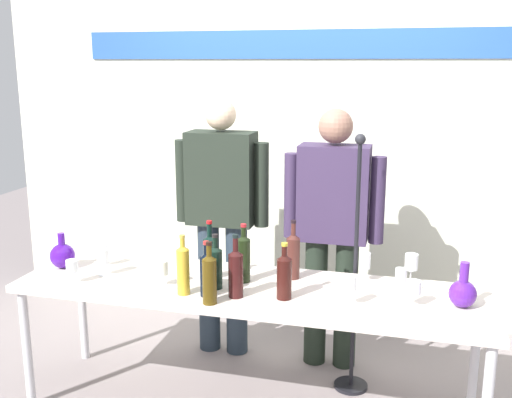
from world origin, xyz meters
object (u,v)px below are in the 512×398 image
display_table (249,295)px  wine_glass_right_2 (365,261)px  presenter_right (333,223)px  wine_glass_left_0 (103,257)px  wine_bottle_3 (207,272)px  wine_bottle_7 (209,277)px  wine_glass_right_3 (411,262)px  wine_bottle_4 (293,254)px  microphone_stand (354,308)px  wine_glass_right_0 (401,276)px  wine_glass_right_1 (350,284)px  decanter_blue_left (63,255)px  wine_bottle_2 (244,257)px  presenter_left (222,211)px  wine_glass_left_1 (72,267)px  wine_glass_left_3 (162,268)px  wine_glass_left_2 (102,251)px  decanter_blue_right (463,292)px  wine_bottle_6 (183,268)px  wine_glass_right_4 (414,288)px  wine_bottle_1 (236,271)px  wine_bottle_0 (216,265)px  wine_bottle_5 (210,255)px

display_table → wine_glass_right_2: bearing=21.1°
presenter_right → wine_glass_left_0: bearing=-150.0°
wine_bottle_3 → wine_bottle_7: (0.05, -0.09, 0.01)m
wine_glass_left_0 → wine_glass_right_3: wine_glass_right_3 is taller
wine_bottle_4 → microphone_stand: microphone_stand is taller
wine_glass_right_0 → wine_glass_right_1: 0.31m
wine_bottle_3 → display_table: bearing=47.8°
decanter_blue_left → wine_bottle_2: bearing=2.7°
presenter_left → wine_bottle_2: (0.31, -0.58, -0.09)m
wine_glass_left_1 → wine_glass_left_3: wine_glass_left_3 is taller
display_table → wine_glass_left_3: bearing=-166.0°
display_table → wine_glass_left_2: (-0.91, 0.09, 0.15)m
presenter_left → wine_bottle_4: bearing=-39.4°
wine_bottle_3 → wine_glass_right_0: wine_bottle_3 is taller
decanter_blue_right → wine_glass_left_0: 1.91m
wine_glass_right_1 → wine_bottle_3: bearing=-174.9°
wine_bottle_6 → wine_glass_right_3: 1.22m
wine_bottle_4 → wine_glass_left_1: bearing=-161.4°
wine_glass_left_0 → wine_glass_right_0: bearing=4.5°
wine_glass_right_4 → wine_bottle_1: bearing=-172.5°
decanter_blue_left → presenter_right: size_ratio=0.13×
wine_glass_right_2 → wine_glass_right_3: (0.24, 0.04, 0.00)m
wine_glass_left_0 → presenter_right: bearing=30.0°
wine_bottle_2 → wine_bottle_4: bearing=25.9°
display_table → wine_bottle_1: (-0.02, -0.16, 0.19)m
display_table → wine_glass_right_0: 0.80m
decanter_blue_right → wine_bottle_7: wine_bottle_7 is taller
wine_glass_left_3 → wine_bottle_0: bearing=6.9°
presenter_right → microphone_stand: bearing=-57.3°
wine_bottle_1 → wine_glass_right_4: 0.88m
decanter_blue_right → presenter_right: 0.97m
wine_bottle_5 → wine_glass_left_1: (-0.69, -0.26, -0.04)m
wine_glass_right_3 → wine_glass_right_4: size_ratio=1.27×
wine_bottle_3 → wine_glass_left_0: bearing=168.4°
wine_bottle_6 → wine_bottle_3: bearing=4.3°
wine_bottle_1 → wine_glass_right_3: wine_bottle_1 is taller
presenter_right → decanter_blue_left: bearing=-156.9°
presenter_left → wine_bottle_7: size_ratio=5.28×
wine_glass_left_0 → wine_bottle_0: bearing=-2.2°
decanter_blue_left → wine_glass_left_0: bearing=-10.8°
display_table → wine_bottle_0: 0.25m
wine_bottle_3 → wine_bottle_4: bearing=44.2°
wine_bottle_5 → wine_glass_left_2: bearing=177.0°
wine_bottle_7 → wine_bottle_5: bearing=109.1°
wine_glass_left_2 → microphone_stand: 1.50m
decanter_blue_left → wine_glass_left_3: decanter_blue_left is taller
decanter_blue_left → wine_glass_right_3: decanter_blue_left is taller
presenter_left → wine_bottle_5: 0.60m
wine_bottle_7 → wine_bottle_4: bearing=54.4°
presenter_right → wine_bottle_6: size_ratio=5.16×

